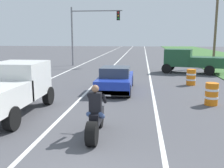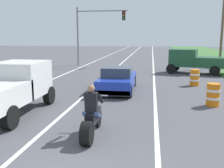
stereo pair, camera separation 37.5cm
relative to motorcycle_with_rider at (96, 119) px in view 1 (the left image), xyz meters
The scene contains 11 objects.
lane_stripe_left_solid 17.54m from the motorcycle_with_rider, 107.42° to the left, with size 0.14×120.00×0.01m, color white.
lane_stripe_right_solid 16.85m from the motorcycle_with_rider, 83.35° to the left, with size 0.14×120.00×0.01m, color white.
lane_stripe_centre_dashed 16.82m from the motorcycle_with_rider, 95.63° to the left, with size 0.14×120.00×0.01m, color white.
motorcycle_with_rider is the anchor object (origin of this frame).
sports_car_blue 6.96m from the motorcycle_with_rider, 90.95° to the left, with size 1.84×4.30×1.37m.
pickup_truck_left_lane_white 4.18m from the motorcycle_with_rider, 152.52° to the left, with size 2.02×4.80×1.98m.
pickup_truck_right_shoulder_dark_green 15.88m from the motorcycle_with_rider, 70.60° to the left, with size 5.14×3.14×1.98m.
traffic_light_mast_near 20.37m from the motorcycle_with_rider, 102.34° to the left, with size 5.31×0.34×6.00m.
utility_pole_roadside 21.57m from the motorcycle_with_rider, 66.82° to the left, with size 0.24×0.24×7.48m, color brown.
construction_barrel_nearest 6.23m from the motorcycle_with_rider, 44.57° to the left, with size 0.58×0.58×1.00m.
construction_barrel_mid 10.29m from the motorcycle_with_rider, 64.58° to the left, with size 0.58×0.58×1.00m.
Camera 1 is at (1.20, -4.10, 3.00)m, focal length 41.87 mm.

